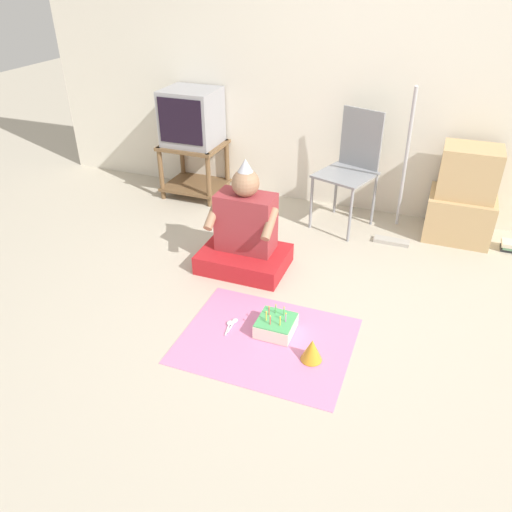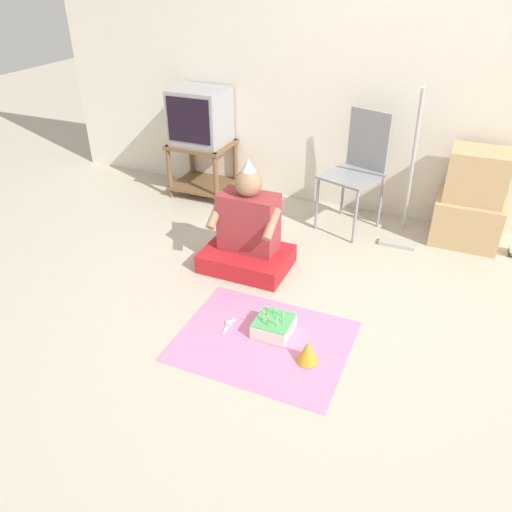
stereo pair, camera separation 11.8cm
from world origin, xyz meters
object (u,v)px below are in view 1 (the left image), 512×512
at_px(dust_mop, 399,198).
at_px(party_hat_blue, 312,350).
at_px(folding_chair, 352,162).
at_px(tv, 192,117).
at_px(birthday_cake, 276,325).
at_px(person_seated, 245,235).
at_px(cardboard_box_stack, 463,198).

height_order(dust_mop, party_hat_blue, dust_mop).
xyz_separation_m(folding_chair, party_hat_blue, (0.18, -1.79, -0.47)).
bearing_deg(tv, dust_mop, -7.05).
relative_size(birthday_cake, party_hat_blue, 1.59).
distance_m(folding_chair, birthday_cake, 1.71).
height_order(birthday_cake, party_hat_blue, birthday_cake).
distance_m(dust_mop, person_seated, 1.29).
distance_m(cardboard_box_stack, person_seated, 1.80).
xyz_separation_m(cardboard_box_stack, birthday_cake, (-0.99, -1.71, -0.29)).
distance_m(folding_chair, person_seated, 1.16).
xyz_separation_m(cardboard_box_stack, party_hat_blue, (-0.72, -1.87, -0.27)).
distance_m(folding_chair, dust_mop, 0.49).
bearing_deg(folding_chair, birthday_cake, -93.20).
xyz_separation_m(dust_mop, person_seated, (-0.98, -0.83, -0.10)).
xyz_separation_m(tv, person_seated, (0.94, -1.06, -0.49)).
bearing_deg(birthday_cake, party_hat_blue, -30.68).
bearing_deg(birthday_cake, folding_chair, 86.80).
xyz_separation_m(dust_mop, party_hat_blue, (-0.24, -1.64, -0.29)).
xyz_separation_m(tv, dust_mop, (1.92, -0.24, -0.39)).
bearing_deg(party_hat_blue, tv, 131.72).
bearing_deg(person_seated, cardboard_box_stack, 35.84).
xyz_separation_m(folding_chair, person_seated, (-0.56, -0.98, -0.29)).
bearing_deg(party_hat_blue, cardboard_box_stack, 68.96).
xyz_separation_m(tv, folding_chair, (1.50, -0.09, -0.20)).
relative_size(tv, cardboard_box_stack, 0.64).
relative_size(dust_mop, person_seated, 1.49).
bearing_deg(tv, folding_chair, -3.32).
xyz_separation_m(person_seated, party_hat_blue, (0.74, -0.82, -0.18)).
bearing_deg(dust_mop, tv, 172.95).
height_order(folding_chair, dust_mop, dust_mop).
distance_m(folding_chair, cardboard_box_stack, 0.92).
bearing_deg(folding_chair, party_hat_blue, -84.32).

